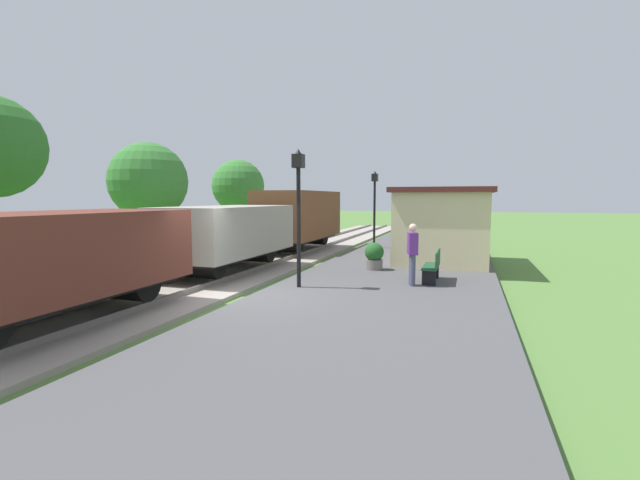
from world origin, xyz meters
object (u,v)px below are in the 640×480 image
object	(u,v)px
lamp_post_far	(375,195)
tree_trackside_far	(148,181)
lamp_post_near	(298,193)
tree_field_left	(238,186)
person_waiting	(412,252)
freight_train	(236,231)
potted_planter	(374,256)
station_hut	(444,224)
bench_near_hut	(433,265)

from	to	relation	value
lamp_post_far	tree_trackside_far	bearing A→B (deg)	-156.15
lamp_post_near	tree_field_left	distance (m)	15.33
person_waiting	tree_field_left	distance (m)	16.43
tree_trackside_far	lamp_post_far	bearing A→B (deg)	23.85
lamp_post_near	tree_trackside_far	world-z (taller)	tree_trackside_far
freight_train	potted_planter	distance (m)	4.89
freight_train	tree_trackside_far	world-z (taller)	tree_trackside_far
potted_planter	tree_field_left	size ratio (longest dim) A/B	0.19
lamp_post_far	station_hut	bearing A→B (deg)	-42.70
lamp_post_near	lamp_post_far	xyz separation A→B (m)	(0.00, 9.98, 0.00)
tree_trackside_far	tree_field_left	bearing A→B (deg)	83.09
tree_trackside_far	person_waiting	bearing A→B (deg)	-19.86
potted_planter	lamp_post_far	xyz separation A→B (m)	(-1.34, 6.45, 2.08)
person_waiting	tree_field_left	world-z (taller)	tree_field_left
station_hut	person_waiting	world-z (taller)	station_hut
lamp_post_far	tree_field_left	size ratio (longest dim) A/B	0.75
freight_train	tree_trackside_far	distance (m)	7.21
potted_planter	lamp_post_near	xyz separation A→B (m)	(-1.34, -3.53, 2.08)
bench_near_hut	person_waiting	size ratio (longest dim) A/B	0.88
lamp_post_far	potted_planter	bearing A→B (deg)	-78.26
lamp_post_far	tree_trackside_far	world-z (taller)	tree_trackside_far
station_hut	lamp_post_far	bearing A→B (deg)	137.30
potted_planter	lamp_post_far	distance (m)	6.91
freight_train	station_hut	size ratio (longest dim) A/B	3.34
station_hut	potted_planter	bearing A→B (deg)	-121.75
lamp_post_near	tree_trackside_far	xyz separation A→B (m)	(-9.64, 5.72, 0.61)
lamp_post_far	lamp_post_near	bearing A→B (deg)	-90.00
lamp_post_far	bench_near_hut	bearing A→B (deg)	-67.07
potted_planter	tree_trackside_far	world-z (taller)	tree_trackside_far
freight_train	bench_near_hut	size ratio (longest dim) A/B	12.93
station_hut	bench_near_hut	xyz separation A→B (m)	(0.00, -4.89, -0.93)
lamp_post_far	person_waiting	bearing A→B (deg)	-71.85
freight_train	bench_near_hut	xyz separation A→B (m)	(6.80, -0.68, -0.78)
person_waiting	potted_planter	size ratio (longest dim) A/B	1.87
freight_train	potted_planter	bearing A→B (deg)	10.69
bench_near_hut	lamp_post_far	world-z (taller)	lamp_post_far
lamp_post_far	tree_trackside_far	xyz separation A→B (m)	(-9.64, -4.26, 0.61)
freight_train	station_hut	distance (m)	8.00
person_waiting	potted_planter	bearing A→B (deg)	-73.96
station_hut	bench_near_hut	distance (m)	4.98
person_waiting	potted_planter	world-z (taller)	person_waiting
station_hut	lamp_post_far	world-z (taller)	lamp_post_far
bench_near_hut	tree_field_left	size ratio (longest dim) A/B	0.30
station_hut	tree_field_left	distance (m)	13.57
potted_planter	tree_field_left	distance (m)	13.82
station_hut	bench_near_hut	bearing A→B (deg)	-89.99
potted_planter	lamp_post_far	world-z (taller)	lamp_post_far
freight_train	station_hut	bearing A→B (deg)	31.79
person_waiting	tree_field_left	bearing A→B (deg)	-61.44
freight_train	lamp_post_near	world-z (taller)	lamp_post_near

